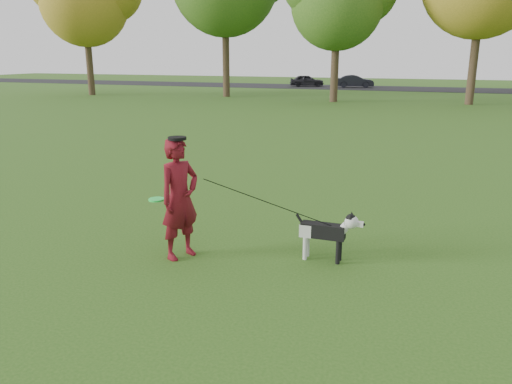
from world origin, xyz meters
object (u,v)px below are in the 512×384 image
at_px(man, 180,199).
at_px(car_left, 307,81).
at_px(car_mid, 355,81).
at_px(dog, 328,230).

height_order(man, car_left, man).
bearing_deg(car_left, man, 172.30).
bearing_deg(car_left, car_mid, -109.40).
relative_size(man, dog, 1.76).
distance_m(man, car_mid, 40.38).
height_order(dog, car_left, car_left).
xyz_separation_m(dog, car_mid, (-5.93, 39.63, 0.11)).
bearing_deg(car_mid, car_left, 77.08).
relative_size(dog, car_mid, 0.30).
bearing_deg(man, car_mid, 29.19).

